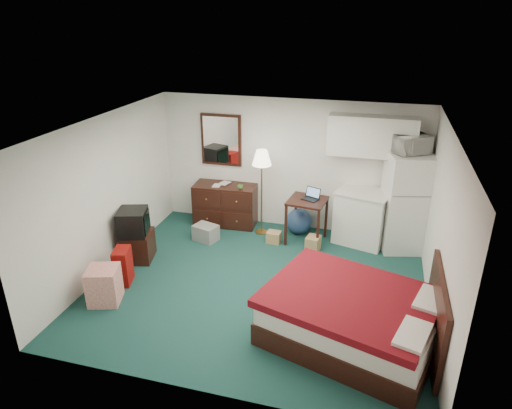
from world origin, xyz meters
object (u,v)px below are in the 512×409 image
(kitchen_counter, at_px, (362,218))
(bed, at_px, (352,317))
(fridge, at_px, (405,202))
(dresser, at_px, (226,205))
(desk, at_px, (306,221))
(suitcase, at_px, (123,266))
(floor_lamp, at_px, (262,193))
(tv_stand, at_px, (138,246))

(kitchen_counter, height_order, bed, kitchen_counter)
(kitchen_counter, bearing_deg, fridge, 12.91)
(dresser, xyz_separation_m, kitchen_counter, (2.63, -0.07, 0.07))
(desk, height_order, suitcase, desk)
(dresser, height_order, desk, same)
(floor_lamp, xyz_separation_m, bed, (1.91, -2.67, -0.49))
(tv_stand, bearing_deg, floor_lamp, 27.33)
(desk, distance_m, kitchen_counter, 1.00)
(dresser, xyz_separation_m, floor_lamp, (0.79, -0.20, 0.41))
(floor_lamp, distance_m, kitchen_counter, 1.88)
(fridge, distance_m, bed, 2.90)
(kitchen_counter, bearing_deg, bed, -73.44)
(suitcase, bearing_deg, tv_stand, 86.82)
(dresser, height_order, suitcase, dresser)
(desk, distance_m, suitcase, 3.30)
(dresser, xyz_separation_m, suitcase, (-0.84, -2.46, -0.12))
(desk, relative_size, bed, 0.40)
(tv_stand, height_order, suitcase, suitcase)
(desk, relative_size, kitchen_counter, 0.86)
(floor_lamp, bearing_deg, desk, -7.90)
(fridge, height_order, tv_stand, fridge)
(dresser, xyz_separation_m, desk, (1.66, -0.32, 0.00))
(bed, xyz_separation_m, tv_stand, (-3.69, 1.14, -0.08))
(dresser, relative_size, desk, 1.47)
(desk, xyz_separation_m, fridge, (1.68, 0.22, 0.46))
(desk, height_order, fridge, fridge)
(floor_lamp, height_order, fridge, fridge)
(bed, xyz_separation_m, suitcase, (-3.53, 0.41, -0.04))
(bed, height_order, suitcase, bed)
(kitchen_counter, distance_m, suitcase, 4.22)
(dresser, bearing_deg, bed, -50.49)
(bed, bearing_deg, floor_lamp, 142.68)
(tv_stand, bearing_deg, dresser, 46.69)
(desk, bearing_deg, bed, -61.42)
(tv_stand, distance_m, suitcase, 0.75)
(dresser, relative_size, bed, 0.59)
(fridge, relative_size, bed, 0.85)
(desk, bearing_deg, floor_lamp, 178.71)
(fridge, bearing_deg, suitcase, -164.30)
(tv_stand, bearing_deg, kitchen_counter, 11.12)
(floor_lamp, relative_size, suitcase, 2.82)
(desk, bearing_deg, dresser, 175.82)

